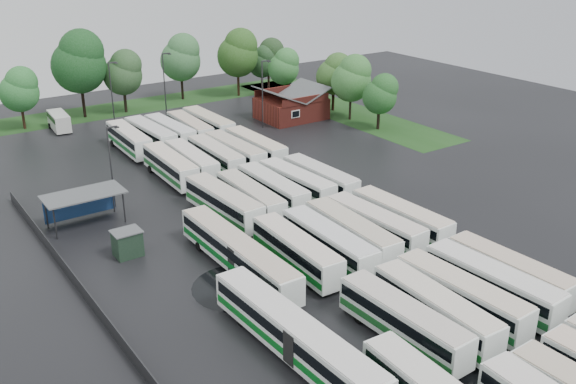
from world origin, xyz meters
TOP-DOWN VIEW (x-y plane):
  - ground at (0.00, 0.00)m, footprint 160.00×160.00m
  - brick_building at (24.00, 42.77)m, footprint 10.07×8.60m
  - wash_shed at (-17.20, 22.02)m, footprint 8.20×4.20m
  - utility_hut at (-16.20, 12.60)m, footprint 2.70×2.20m
  - grass_strip_north at (2.00, 64.80)m, footprint 80.00×10.00m
  - grass_strip_east at (34.00, 42.80)m, footprint 10.00×50.00m
  - west_fence at (-22.20, 8.00)m, footprint 0.10×50.00m
  - bus_r1c0 at (-4.38, -12.37)m, footprint 2.79×11.83m
  - bus_r1c1 at (-1.25, -12.65)m, footprint 3.01×11.97m
  - bus_r1c2 at (1.89, -12.48)m, footprint 3.00×12.15m
  - bus_r1c3 at (5.39, -12.70)m, footprint 3.22×12.34m
  - bus_r1c4 at (8.33, -12.16)m, footprint 2.90×11.74m
  - bus_r2c0 at (-4.44, 1.36)m, footprint 3.01×11.92m
  - bus_r2c1 at (-1.12, 0.86)m, footprint 2.95×12.20m
  - bus_r2c2 at (1.92, 1.19)m, footprint 3.16×12.31m
  - bus_r2c3 at (5.09, 1.42)m, footprint 3.08×12.05m
  - bus_r2c4 at (8.35, 1.10)m, footprint 2.96×12.10m
  - bus_r3c0 at (-4.53, 14.65)m, footprint 3.02×12.31m
  - bus_r3c1 at (-1.29, 14.51)m, footprint 2.95×11.71m
  - bus_r3c2 at (2.04, 15.14)m, footprint 2.68×11.70m
  - bus_r3c3 at (5.32, 15.09)m, footprint 3.03×11.74m
  - bus_r3c4 at (8.45, 14.70)m, footprint 2.77×11.67m
  - bus_r4c0 at (-4.23, 28.56)m, footprint 2.97×12.04m
  - bus_r4c1 at (-1.31, 28.62)m, footprint 3.05×11.79m
  - bus_r4c2 at (2.19, 28.70)m, footprint 2.81×11.73m
  - bus_r4c3 at (5.01, 28.70)m, footprint 2.70×11.99m
  - bus_r4c4 at (8.22, 28.69)m, footprint 2.57×12.02m
  - bus_r5c0 at (-4.34, 41.72)m, footprint 2.92×11.91m
  - bus_r5c1 at (-1.05, 41.88)m, footprint 2.97×12.12m
  - bus_r5c2 at (1.99, 42.01)m, footprint 2.88×11.75m
  - bus_r5c3 at (5.14, 41.88)m, footprint 2.98×11.67m
  - bus_r5c4 at (8.32, 42.08)m, footprint 2.60×12.06m
  - artic_bus_west_b at (-9.07, 3.99)m, footprint 2.57×17.60m
  - artic_bus_west_c at (-12.24, -9.46)m, footprint 3.03×18.05m
  - minibus at (-9.24, 57.90)m, footprint 2.75×6.37m
  - tree_north_1 at (-13.40, 61.63)m, footprint 5.93×5.93m
  - tree_north_2 at (-3.42, 62.89)m, footprint 8.71×8.71m
  - tree_north_3 at (3.33, 61.91)m, footprint 6.46×6.46m
  - tree_north_4 at (15.27, 64.59)m, footprint 7.21×7.21m
  - tree_north_5 at (25.11, 61.13)m, footprint 7.51×7.51m
  - tree_north_6 at (32.73, 62.53)m, footprint 5.94×5.94m
  - tree_east_0 at (31.87, 30.04)m, footprint 5.31×5.29m
  - tree_east_1 at (31.75, 36.77)m, footprint 6.45×6.45m
  - tree_east_2 at (33.03, 42.76)m, footprint 5.98×5.98m
  - tree_east_3 at (30.65, 54.41)m, footprint 5.61×5.61m
  - tree_east_4 at (31.05, 62.27)m, footprint 5.24×5.24m
  - lamp_post_ne at (17.49, 41.02)m, footprint 1.62×0.32m
  - lamp_post_nw at (-12.87, 24.56)m, footprint 1.43×0.28m
  - lamp_post_back_w at (-1.23, 55.39)m, footprint 1.55×0.30m
  - lamp_post_back_e at (7.90, 55.82)m, footprint 1.61×0.31m
  - puddle_0 at (-2.57, -19.34)m, footprint 6.45×6.45m
  - puddle_2 at (-10.52, 1.53)m, footprint 8.25×8.25m
  - puddle_3 at (6.09, -4.90)m, footprint 4.76×4.76m
  - puddle_4 at (12.13, -15.08)m, footprint 4.10×4.10m

SIDE VIEW (x-z plane):
  - ground at x=0.00m, z-range 0.00..0.00m
  - puddle_0 at x=-2.57m, z-range 0.00..0.01m
  - puddle_2 at x=-10.52m, z-range 0.00..0.01m
  - puddle_3 at x=6.09m, z-range 0.00..0.01m
  - puddle_4 at x=12.13m, z-range 0.00..0.01m
  - grass_strip_north at x=2.00m, z-range 0.00..0.01m
  - grass_strip_east at x=34.00m, z-range 0.00..0.01m
  - west_fence at x=-22.20m, z-range 0.00..1.20m
  - utility_hut at x=-16.20m, z-range 0.01..2.63m
  - minibus at x=-9.24m, z-range 0.15..2.87m
  - bus_r5c3 at x=5.14m, z-range 0.16..3.38m
  - bus_r3c4 at x=8.45m, z-range 0.16..3.39m
  - bus_r3c1 at x=-1.29m, z-range 0.16..3.40m
  - bus_r3c3 at x=5.32m, z-range 0.16..3.40m
  - bus_r1c4 at x=8.33m, z-range 0.16..3.41m
  - bus_r4c2 at x=2.19m, z-range 0.16..3.41m
  - bus_r3c2 at x=2.04m, z-range 0.16..3.41m
  - bus_r5c2 at x=1.99m, z-range 0.16..3.41m
  - bus_r4c1 at x=-1.31m, z-range 0.16..3.42m
  - bus_r1c0 at x=-4.38m, z-range 0.16..3.44m
  - artic_bus_west_b at x=-9.07m, z-range 0.18..3.44m
  - bus_r2c0 at x=-4.44m, z-range 0.16..3.46m
  - bus_r5c0 at x=-4.34m, z-range 0.16..3.46m
  - bus_r1c1 at x=-1.25m, z-range 0.17..3.47m
  - bus_r2c3 at x=5.09m, z-range 0.17..3.49m
  - bus_r4c0 at x=-4.23m, z-range 0.17..3.49m
  - bus_r4c3 at x=5.01m, z-range 0.17..3.50m
  - bus_r4c4 at x=8.22m, z-range 0.17..3.51m
  - bus_r2c4 at x=8.35m, z-range 0.17..3.51m
  - bus_r5c1 at x=-1.05m, z-range 0.17..3.52m
  - bus_r5c4 at x=8.32m, z-range 0.17..3.52m
  - bus_r1c2 at x=1.89m, z-range 0.17..3.53m
  - artic_bus_west_c at x=-12.24m, z-range 0.18..3.52m
  - bus_r2c1 at x=-1.12m, z-range 0.17..3.54m
  - brick_building at x=24.00m, z-range -0.83..4.56m
  - bus_r2c2 at x=1.92m, z-range 0.17..3.57m
  - bus_r1c3 at x=5.39m, z-range 0.17..3.57m
  - bus_r3c0 at x=-4.53m, z-range 0.17..3.57m
  - wash_shed at x=-17.20m, z-range 1.20..4.78m
  - lamp_post_nw at x=-12.87m, z-range 0.75..10.06m
  - tree_east_4 at x=31.05m, z-range 1.24..9.92m
  - tree_east_0 at x=31.87m, z-range 1.25..10.00m
  - lamp_post_back_w at x=-1.23m, z-range 0.81..10.85m
  - tree_east_3 at x=30.65m, z-range 1.33..10.63m
  - lamp_post_back_e at x=7.90m, z-range 0.84..11.27m
  - lamp_post_ne at x=17.49m, z-range 0.85..11.35m
  - tree_north_1 at x=-13.40m, z-range 1.41..11.23m
  - tree_north_6 at x=32.73m, z-range 1.41..11.24m
  - tree_east_2 at x=33.03m, z-range 1.42..11.32m
  - tree_east_1 at x=31.75m, z-range 1.53..12.21m
  - tree_north_3 at x=3.33m, z-range 1.53..12.23m
  - tree_north_4 at x=15.27m, z-range 1.71..13.65m
  - tree_north_5 at x=25.11m, z-range 1.79..14.23m
  - tree_north_2 at x=-3.42m, z-range 2.07..16.51m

